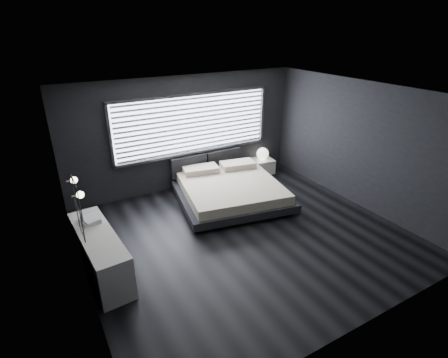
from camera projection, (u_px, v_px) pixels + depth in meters
room at (247, 171)px, 6.45m from camera, size 6.04×6.00×2.80m
window at (194, 124)px, 8.59m from camera, size 4.14×0.09×1.52m
headboard at (206, 162)px, 9.10m from camera, size 1.96×0.16×0.52m
sconce_near at (80, 195)px, 5.11m from camera, size 0.18×0.11×0.11m
sconce_far at (74, 180)px, 5.58m from camera, size 0.18×0.11×0.11m
wall_art_upper at (77, 197)px, 4.49m from camera, size 0.01×0.48×0.48m
wall_art_lower at (80, 220)px, 4.88m from camera, size 0.01×0.48×0.48m
bed at (230, 190)px, 8.25m from camera, size 2.81×2.72×0.63m
nightstand at (261, 166)px, 9.89m from camera, size 0.73×0.64×0.39m
orb_lamp at (263, 154)px, 9.76m from camera, size 0.33×0.33×0.33m
dresser at (100, 253)px, 5.83m from camera, size 0.67×1.94×0.76m
book_stack at (90, 220)px, 6.01m from camera, size 0.34×0.42×0.08m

